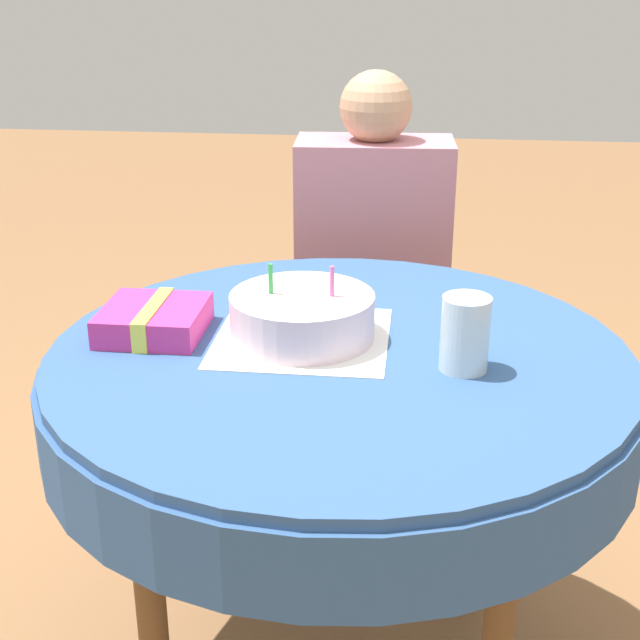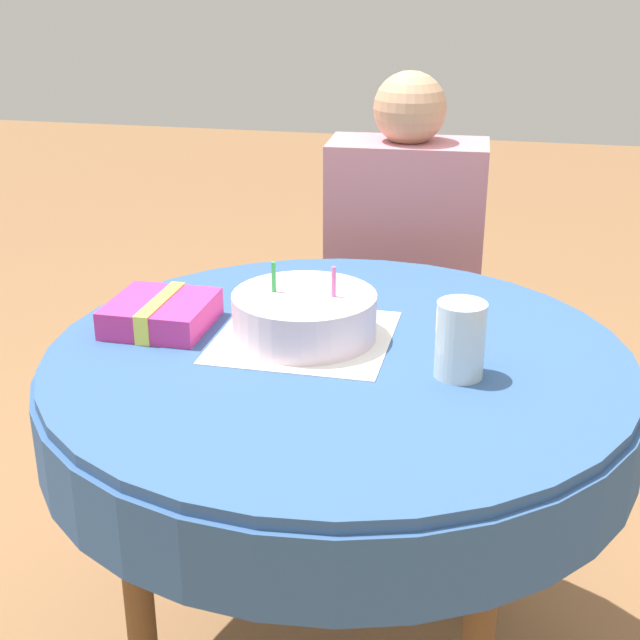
{
  "view_description": "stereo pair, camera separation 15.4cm",
  "coord_description": "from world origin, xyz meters",
  "px_view_note": "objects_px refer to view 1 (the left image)",
  "views": [
    {
      "loc": [
        0.13,
        -1.41,
        1.38
      ],
      "look_at": [
        -0.04,
        0.01,
        0.8
      ],
      "focal_mm": 50.0,
      "sensor_mm": 36.0,
      "label": 1
    },
    {
      "loc": [
        0.28,
        -1.38,
        1.38
      ],
      "look_at": [
        -0.04,
        0.01,
        0.8
      ],
      "focal_mm": 50.0,
      "sensor_mm": 36.0,
      "label": 2
    }
  ],
  "objects_px": {
    "drinking_glass": "(465,334)",
    "person": "(372,257)",
    "chair": "(371,321)",
    "birthday_cake": "(302,316)",
    "gift_box": "(154,320)"
  },
  "relations": [
    {
      "from": "person",
      "to": "gift_box",
      "type": "bearing_deg",
      "value": -119.19
    },
    {
      "from": "chair",
      "to": "birthday_cake",
      "type": "relative_size",
      "value": 3.28
    },
    {
      "from": "person",
      "to": "gift_box",
      "type": "distance_m",
      "value": 0.81
    },
    {
      "from": "chair",
      "to": "drinking_glass",
      "type": "height_order",
      "value": "drinking_glass"
    },
    {
      "from": "birthday_cake",
      "to": "gift_box",
      "type": "xyz_separation_m",
      "value": [
        -0.27,
        -0.01,
        -0.02
      ]
    },
    {
      "from": "drinking_glass",
      "to": "person",
      "type": "bearing_deg",
      "value": 103.69
    },
    {
      "from": "drinking_glass",
      "to": "birthday_cake",
      "type": "bearing_deg",
      "value": 161.04
    },
    {
      "from": "person",
      "to": "drinking_glass",
      "type": "relative_size",
      "value": 8.96
    },
    {
      "from": "chair",
      "to": "person",
      "type": "xyz_separation_m",
      "value": [
        0.0,
        -0.09,
        0.21
      ]
    },
    {
      "from": "drinking_glass",
      "to": "gift_box",
      "type": "distance_m",
      "value": 0.56
    },
    {
      "from": "person",
      "to": "drinking_glass",
      "type": "bearing_deg",
      "value": -79.43
    },
    {
      "from": "chair",
      "to": "gift_box",
      "type": "distance_m",
      "value": 0.94
    },
    {
      "from": "chair",
      "to": "gift_box",
      "type": "height_order",
      "value": "chair"
    },
    {
      "from": "birthday_cake",
      "to": "drinking_glass",
      "type": "distance_m",
      "value": 0.3
    },
    {
      "from": "person",
      "to": "birthday_cake",
      "type": "height_order",
      "value": "person"
    }
  ]
}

